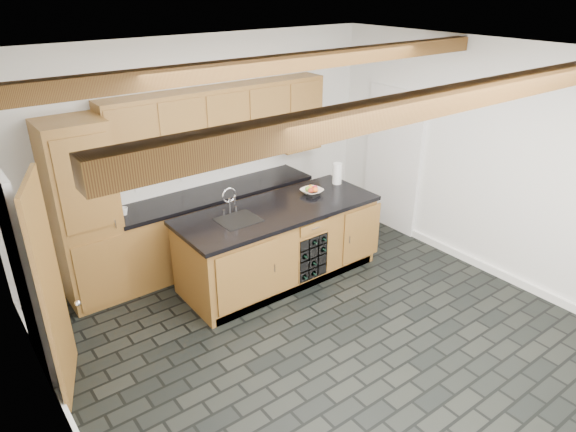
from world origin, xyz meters
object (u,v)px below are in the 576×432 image
(island, at_px, (280,243))
(paper_towel, at_px, (337,174))
(fruit_bowl, at_px, (312,192))
(kitchen_scale, at_px, (313,195))

(island, relative_size, paper_towel, 8.93)
(fruit_bowl, relative_size, paper_towel, 0.95)
(fruit_bowl, xyz_separation_m, paper_towel, (0.49, 0.08, 0.11))
(fruit_bowl, bearing_deg, island, -169.49)
(island, bearing_deg, kitchen_scale, 3.22)
(fruit_bowl, bearing_deg, paper_towel, 9.49)
(kitchen_scale, relative_size, paper_towel, 0.66)
(island, xyz_separation_m, paper_towel, (1.07, 0.19, 0.60))
(paper_towel, bearing_deg, fruit_bowl, -170.51)
(kitchen_scale, distance_m, paper_towel, 0.57)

